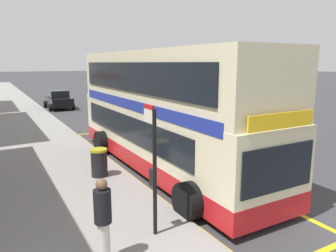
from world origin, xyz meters
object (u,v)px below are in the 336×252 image
object	(u,v)px
pedestrian_further_back	(103,217)
litter_bin	(99,162)
double_decker_bus	(162,115)
parked_car_black_kerbside	(58,100)
bus_stop_sign	(153,161)
parked_car_white_behind	(135,95)

from	to	relation	value
pedestrian_further_back	litter_bin	size ratio (longest dim) A/B	1.78
double_decker_bus	pedestrian_further_back	world-z (taller)	double_decker_bus
parked_car_black_kerbside	pedestrian_further_back	xyz separation A→B (m)	(-3.71, -23.72, 0.28)
double_decker_bus	pedestrian_further_back	distance (m)	6.38
double_decker_bus	bus_stop_sign	size ratio (longest dim) A/B	3.82
bus_stop_sign	parked_car_white_behind	bearing A→B (deg)	67.24
pedestrian_further_back	double_decker_bus	bearing A→B (deg)	51.23
bus_stop_sign	pedestrian_further_back	xyz separation A→B (m)	(-1.34, -0.51, -0.77)
pedestrian_further_back	litter_bin	distance (m)	5.02
parked_car_white_behind	parked_car_black_kerbside	distance (m)	7.76
bus_stop_sign	parked_car_black_kerbside	bearing A→B (deg)	84.18
litter_bin	pedestrian_further_back	bearing A→B (deg)	-106.49
pedestrian_further_back	litter_bin	bearing A→B (deg)	73.51
parked_car_white_behind	pedestrian_further_back	distance (m)	27.07
bus_stop_sign	parked_car_black_kerbside	xyz separation A→B (m)	(2.37, 23.21, -1.04)
parked_car_white_behind	pedestrian_further_back	size ratio (longest dim) A/B	2.45
parked_car_white_behind	pedestrian_further_back	world-z (taller)	pedestrian_further_back
parked_car_white_behind	double_decker_bus	bearing A→B (deg)	-111.86
parked_car_black_kerbside	pedestrian_further_back	world-z (taller)	pedestrian_further_back
double_decker_bus	parked_car_black_kerbside	size ratio (longest dim) A/B	2.68
bus_stop_sign	litter_bin	xyz separation A→B (m)	(0.07, 4.28, -1.22)
pedestrian_further_back	parked_car_black_kerbside	bearing A→B (deg)	81.11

